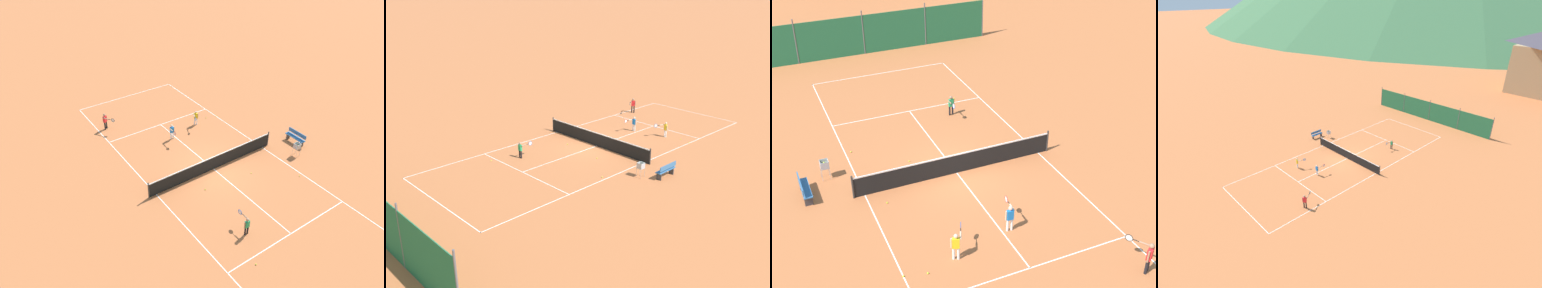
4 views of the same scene
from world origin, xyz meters
TOP-DOWN VIEW (x-y plane):
  - ground_plane at (0.00, 0.00)m, footprint 600.00×600.00m
  - court_line_markings at (0.00, 0.00)m, footprint 8.25×23.85m
  - tennis_net at (0.00, 0.00)m, footprint 9.18×0.08m
  - player_far_baseline at (-2.11, -4.91)m, footprint 0.69×0.85m
  - player_near_baseline at (0.30, -4.29)m, footprint 0.42×0.94m
  - player_near_service at (3.50, -8.10)m, footprint 0.55×1.04m
  - player_far_service at (1.86, 5.06)m, footprint 0.37×0.94m
  - tennis_ball_by_net_right at (-3.30, -5.24)m, footprint 0.07×0.07m
  - tennis_ball_far_corner at (-3.83, 3.54)m, footprint 0.07×0.07m
  - tennis_ball_alley_left at (1.59, 1.28)m, footprint 0.07×0.07m
  - tennis_ball_near_corner at (-4.10, -5.04)m, footprint 0.07×0.07m
  - tennis_ball_service_box at (-1.61, 1.67)m, footprint 0.07×0.07m
  - tennis_ball_alley_right at (-3.42, -0.90)m, footprint 0.07×0.07m
  - tennis_ball_mid_court at (2.74, 6.79)m, footprint 0.07×0.07m
  - ball_hopper at (-5.30, 1.89)m, footprint 0.36×0.36m
  - courtside_bench at (-6.34, 0.84)m, footprint 0.36×1.50m

SIDE VIEW (x-z plane):
  - ground_plane at x=0.00m, z-range 0.00..0.00m
  - court_line_markings at x=0.00m, z-range 0.00..0.01m
  - tennis_ball_by_net_right at x=-3.30m, z-range 0.00..0.07m
  - tennis_ball_far_corner at x=-3.83m, z-range 0.00..0.07m
  - tennis_ball_alley_left at x=1.59m, z-range 0.00..0.07m
  - tennis_ball_near_corner at x=-4.10m, z-range 0.00..0.07m
  - tennis_ball_service_box at x=-1.61m, z-range 0.00..0.07m
  - tennis_ball_alley_right at x=-3.42m, z-range 0.00..0.07m
  - tennis_ball_mid_court at x=2.74m, z-range 0.00..0.07m
  - courtside_bench at x=-6.34m, z-range 0.03..0.87m
  - tennis_net at x=0.00m, z-range -0.03..1.03m
  - player_far_service at x=1.86m, z-range 0.10..1.18m
  - player_far_baseline at x=-2.11m, z-range 0.10..1.21m
  - player_near_baseline at x=0.30m, z-range 0.10..1.22m
  - ball_hopper at x=-5.30m, z-range 0.21..1.10m
  - player_near_service at x=3.50m, z-range 0.10..1.35m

